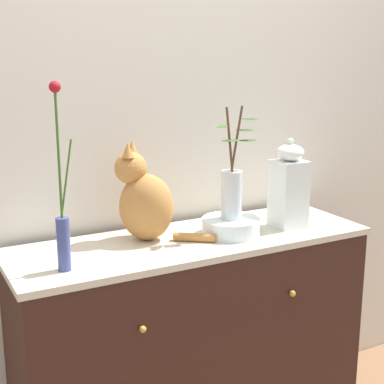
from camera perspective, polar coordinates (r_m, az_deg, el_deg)
The scene contains 7 objects.
wall_back at distance 2.36m, azimuth -3.44°, elevation 6.53°, with size 4.40×0.08×2.60m, color silver.
sideboard at distance 2.36m, azimuth 0.00°, elevation -15.10°, with size 1.39×0.47×0.91m.
cat_sitting at distance 2.13m, azimuth -4.77°, elevation -0.80°, with size 0.35×0.29×0.37m.
vase_slim_green at distance 1.86m, azimuth -12.75°, elevation -2.76°, with size 0.07×0.04×0.60m.
bowl_porcelain at distance 2.22m, azimuth 3.87°, elevation -3.42°, with size 0.23×0.23×0.06m, color white.
vase_glass_clear at distance 2.19m, azimuth 3.97°, elevation 0.23°, with size 0.21×0.09×0.43m.
jar_lidded_porcelain at distance 2.32m, azimuth 9.59°, elevation 0.49°, with size 0.12×0.12×0.36m.
Camera 1 is at (-0.97, -1.83, 1.59)m, focal length 53.72 mm.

